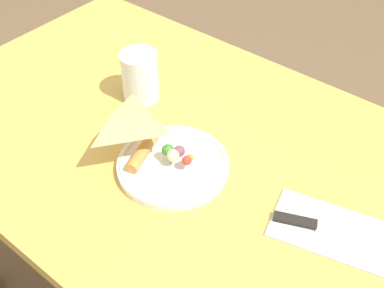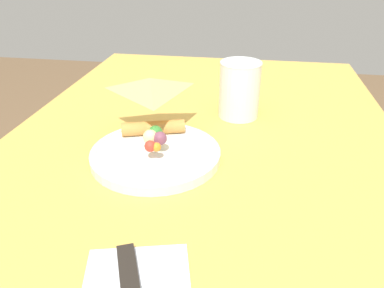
% 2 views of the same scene
% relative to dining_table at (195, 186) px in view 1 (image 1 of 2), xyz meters
% --- Properties ---
extents(dining_table, '(1.26, 0.73, 0.75)m').
position_rel_dining_table_xyz_m(dining_table, '(0.00, 0.00, 0.00)').
color(dining_table, gold).
rests_on(dining_table, ground_plane).
extents(plate_pizza, '(0.21, 0.21, 0.05)m').
position_rel_dining_table_xyz_m(plate_pizza, '(-0.00, -0.07, 0.12)').
color(plate_pizza, white).
rests_on(plate_pizza, dining_table).
extents(milk_glass, '(0.08, 0.08, 0.11)m').
position_rel_dining_table_xyz_m(milk_glass, '(-0.20, 0.06, 0.16)').
color(milk_glass, white).
rests_on(milk_glass, dining_table).
extents(napkin_folded, '(0.22, 0.16, 0.00)m').
position_rel_dining_table_xyz_m(napkin_folded, '(0.30, -0.01, 0.11)').
color(napkin_folded, silver).
rests_on(napkin_folded, dining_table).
extents(butter_knife, '(0.19, 0.10, 0.01)m').
position_rel_dining_table_xyz_m(butter_knife, '(0.29, -0.01, 0.11)').
color(butter_knife, black).
rests_on(butter_knife, napkin_folded).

